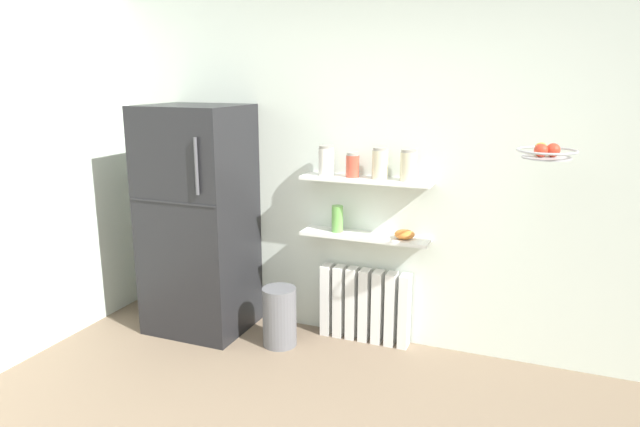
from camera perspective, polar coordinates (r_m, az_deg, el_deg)
name	(u,v)px	position (r m, az deg, el deg)	size (l,w,h in m)	color
back_wall	(379,171)	(4.25, 5.90, 4.27)	(7.04, 0.10, 2.60)	silver
refrigerator	(198,220)	(4.56, -11.98, -0.65)	(0.75, 0.68, 1.77)	black
radiator	(365,305)	(4.42, 4.46, -9.06)	(0.69, 0.12, 0.57)	white
wall_shelf_lower	(365,236)	(4.21, 4.47, -2.26)	(0.95, 0.22, 0.03)	white
wall_shelf_upper	(366,180)	(4.12, 4.58, 3.36)	(0.95, 0.22, 0.03)	white
storage_jar_0	(326,161)	(4.20, 0.62, 5.26)	(0.11, 0.11, 0.22)	silver
storage_jar_1	(353,165)	(4.13, 3.26, 4.82)	(0.10, 0.10, 0.18)	#C64C38
storage_jar_2	(380,164)	(4.07, 5.98, 4.96)	(0.11, 0.11, 0.22)	beige
storage_jar_3	(408,165)	(4.02, 8.78, 4.74)	(0.12, 0.12, 0.22)	beige
vase	(337,219)	(4.25, 1.74, -0.52)	(0.08, 0.08, 0.20)	#66A84C
shelf_bowl	(405,234)	(4.13, 8.40, -2.06)	(0.14, 0.14, 0.07)	orange
trash_bin	(280,317)	(4.37, -4.04, -10.18)	(0.25, 0.25, 0.45)	slate
hanging_fruit_basket	(546,152)	(3.56, 21.56, 5.73)	(0.34, 0.34, 0.09)	#B2B2B7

